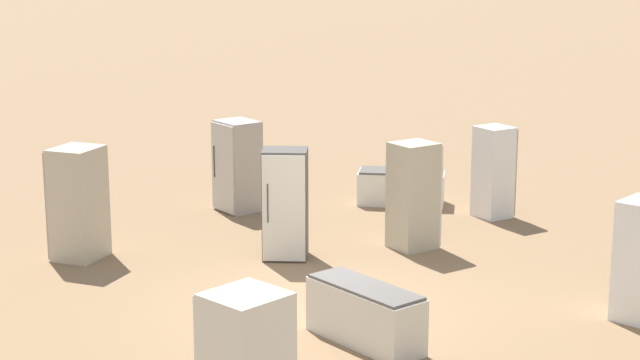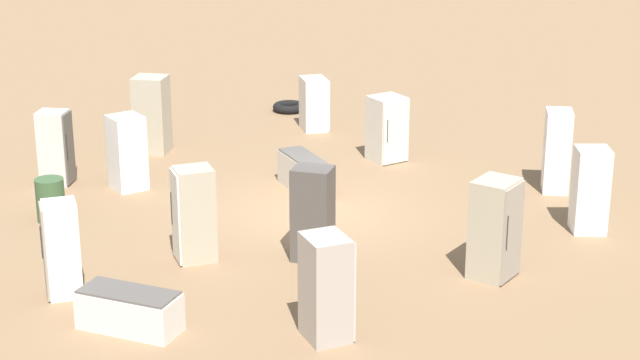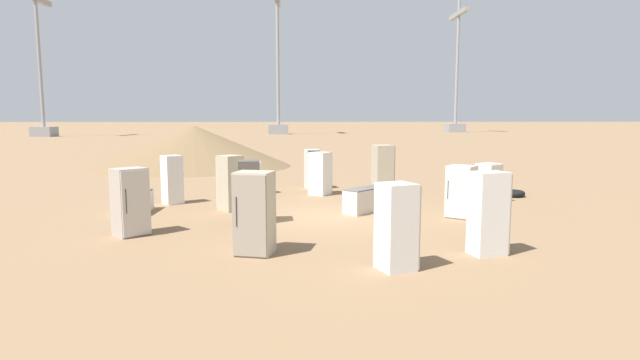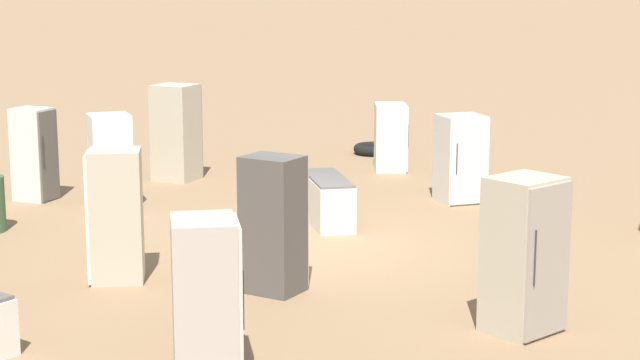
{
  "view_description": "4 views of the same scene",
  "coord_description": "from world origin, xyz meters",
  "px_view_note": "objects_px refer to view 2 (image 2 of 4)",
  "views": [
    {
      "loc": [
        1.64,
        -14.53,
        5.24
      ],
      "look_at": [
        -0.06,
        0.26,
        1.8
      ],
      "focal_mm": 60.0,
      "sensor_mm": 36.0,
      "label": 1
    },
    {
      "loc": [
        -7.6,
        19.82,
        7.99
      ],
      "look_at": [
        -0.18,
        0.07,
        0.81
      ],
      "focal_mm": 60.0,
      "sensor_mm": 36.0,
      "label": 2
    },
    {
      "loc": [
        -15.24,
        0.99,
        3.02
      ],
      "look_at": [
        -0.52,
        0.2,
        1.21
      ],
      "focal_mm": 28.0,
      "sensor_mm": 36.0,
      "label": 3
    },
    {
      "loc": [
        -9.11,
        13.19,
        4.24
      ],
      "look_at": [
        0.64,
        -1.03,
        0.8
      ],
      "focal_mm": 60.0,
      "sensor_mm": 36.0,
      "label": 4
    }
  ],
  "objects_px": {
    "discarded_fridge_9": "(557,151)",
    "discarded_fridge_11": "(314,104)",
    "discarded_fridge_3": "(152,114)",
    "scrap_tire": "(289,107)",
    "rusty_barrel": "(50,200)",
    "discarded_fridge_4": "(194,214)",
    "discarded_fridge_5": "(55,148)",
    "discarded_fridge_2": "(495,229)",
    "discarded_fridge_12": "(127,152)",
    "discarded_fridge_1": "(590,190)",
    "discarded_fridge_7": "(387,129)",
    "discarded_fridge_8": "(305,174)",
    "discarded_fridge_10": "(61,249)",
    "discarded_fridge_13": "(129,310)",
    "discarded_fridge_6": "(313,214)",
    "discarded_fridge_0": "(327,288)"
  },
  "relations": [
    {
      "from": "discarded_fridge_5",
      "to": "discarded_fridge_9",
      "type": "height_order",
      "value": "discarded_fridge_9"
    },
    {
      "from": "discarded_fridge_2",
      "to": "discarded_fridge_4",
      "type": "distance_m",
      "value": 5.6
    },
    {
      "from": "discarded_fridge_1",
      "to": "discarded_fridge_9",
      "type": "bearing_deg",
      "value": 93.93
    },
    {
      "from": "discarded_fridge_1",
      "to": "discarded_fridge_12",
      "type": "distance_m",
      "value": 10.13
    },
    {
      "from": "discarded_fridge_9",
      "to": "rusty_barrel",
      "type": "distance_m",
      "value": 11.07
    },
    {
      "from": "discarded_fridge_2",
      "to": "discarded_fridge_4",
      "type": "xyz_separation_m",
      "value": [
        5.46,
        1.21,
        -0.02
      ]
    },
    {
      "from": "discarded_fridge_6",
      "to": "discarded_fridge_7",
      "type": "distance_m",
      "value": 6.43
    },
    {
      "from": "discarded_fridge_2",
      "to": "scrap_tire",
      "type": "relative_size",
      "value": 2.0
    },
    {
      "from": "discarded_fridge_5",
      "to": "discarded_fridge_2",
      "type": "bearing_deg",
      "value": 68.16
    },
    {
      "from": "discarded_fridge_1",
      "to": "rusty_barrel",
      "type": "bearing_deg",
      "value": 177.52
    },
    {
      "from": "discarded_fridge_6",
      "to": "discarded_fridge_13",
      "type": "relative_size",
      "value": 1.07
    },
    {
      "from": "discarded_fridge_2",
      "to": "discarded_fridge_9",
      "type": "relative_size",
      "value": 1.0
    },
    {
      "from": "discarded_fridge_0",
      "to": "discarded_fridge_2",
      "type": "bearing_deg",
      "value": 105.54
    },
    {
      "from": "discarded_fridge_0",
      "to": "discarded_fridge_13",
      "type": "relative_size",
      "value": 1.03
    },
    {
      "from": "discarded_fridge_9",
      "to": "discarded_fridge_12",
      "type": "height_order",
      "value": "discarded_fridge_9"
    },
    {
      "from": "discarded_fridge_13",
      "to": "scrap_tire",
      "type": "distance_m",
      "value": 13.95
    },
    {
      "from": "discarded_fridge_9",
      "to": "rusty_barrel",
      "type": "height_order",
      "value": "discarded_fridge_9"
    },
    {
      "from": "discarded_fridge_7",
      "to": "discarded_fridge_10",
      "type": "xyz_separation_m",
      "value": [
        3.0,
        9.47,
        0.07
      ]
    },
    {
      "from": "discarded_fridge_12",
      "to": "discarded_fridge_2",
      "type": "bearing_deg",
      "value": -67.53
    },
    {
      "from": "discarded_fridge_4",
      "to": "discarded_fridge_11",
      "type": "distance_m",
      "value": 9.21
    },
    {
      "from": "discarded_fridge_5",
      "to": "discarded_fridge_4",
      "type": "bearing_deg",
      "value": 47.19
    },
    {
      "from": "discarded_fridge_1",
      "to": "discarded_fridge_3",
      "type": "distance_m",
      "value": 11.05
    },
    {
      "from": "discarded_fridge_3",
      "to": "discarded_fridge_1",
      "type": "bearing_deg",
      "value": -19.1
    },
    {
      "from": "discarded_fridge_1",
      "to": "discarded_fridge_2",
      "type": "bearing_deg",
      "value": -134.32
    },
    {
      "from": "discarded_fridge_0",
      "to": "discarded_fridge_1",
      "type": "bearing_deg",
      "value": 108.56
    },
    {
      "from": "discarded_fridge_6",
      "to": "discarded_fridge_12",
      "type": "xyz_separation_m",
      "value": [
        5.38,
        -2.34,
        -0.06
      ]
    },
    {
      "from": "discarded_fridge_1",
      "to": "discarded_fridge_10",
      "type": "xyz_separation_m",
      "value": [
        8.22,
        6.39,
        -0.01
      ]
    },
    {
      "from": "discarded_fridge_11",
      "to": "rusty_barrel",
      "type": "relative_size",
      "value": 1.56
    },
    {
      "from": "discarded_fridge_11",
      "to": "rusty_barrel",
      "type": "bearing_deg",
      "value": -53.14
    },
    {
      "from": "scrap_tire",
      "to": "discarded_fridge_2",
      "type": "bearing_deg",
      "value": 129.83
    },
    {
      "from": "discarded_fridge_2",
      "to": "discarded_fridge_5",
      "type": "height_order",
      "value": "discarded_fridge_2"
    },
    {
      "from": "discarded_fridge_13",
      "to": "discarded_fridge_9",
      "type": "bearing_deg",
      "value": 151.71
    },
    {
      "from": "discarded_fridge_11",
      "to": "discarded_fridge_4",
      "type": "bearing_deg",
      "value": -28.61
    },
    {
      "from": "discarded_fridge_2",
      "to": "discarded_fridge_13",
      "type": "height_order",
      "value": "discarded_fridge_2"
    },
    {
      "from": "discarded_fridge_0",
      "to": "discarded_fridge_10",
      "type": "relative_size",
      "value": 1.02
    },
    {
      "from": "discarded_fridge_9",
      "to": "discarded_fridge_11",
      "type": "height_order",
      "value": "discarded_fridge_9"
    },
    {
      "from": "rusty_barrel",
      "to": "discarded_fridge_4",
      "type": "bearing_deg",
      "value": 167.84
    },
    {
      "from": "discarded_fridge_7",
      "to": "scrap_tire",
      "type": "distance_m",
      "value": 5.31
    },
    {
      "from": "discarded_fridge_3",
      "to": "discarded_fridge_11",
      "type": "relative_size",
      "value": 1.36
    },
    {
      "from": "discarded_fridge_8",
      "to": "rusty_barrel",
      "type": "relative_size",
      "value": 1.82
    },
    {
      "from": "discarded_fridge_12",
      "to": "discarded_fridge_3",
      "type": "bearing_deg",
      "value": 52.4
    },
    {
      "from": "discarded_fridge_4",
      "to": "discarded_fridge_7",
      "type": "height_order",
      "value": "discarded_fridge_4"
    },
    {
      "from": "discarded_fridge_2",
      "to": "discarded_fridge_9",
      "type": "height_order",
      "value": "discarded_fridge_9"
    },
    {
      "from": "discarded_fridge_3",
      "to": "discarded_fridge_6",
      "type": "height_order",
      "value": "discarded_fridge_3"
    },
    {
      "from": "scrap_tire",
      "to": "discarded_fridge_11",
      "type": "bearing_deg",
      "value": 131.7
    },
    {
      "from": "rusty_barrel",
      "to": "discarded_fridge_0",
      "type": "bearing_deg",
      "value": 157.73
    },
    {
      "from": "discarded_fridge_4",
      "to": "discarded_fridge_10",
      "type": "distance_m",
      "value": 2.66
    },
    {
      "from": "discarded_fridge_0",
      "to": "discarded_fridge_1",
      "type": "distance_m",
      "value": 7.12
    },
    {
      "from": "discarded_fridge_12",
      "to": "rusty_barrel",
      "type": "relative_size",
      "value": 1.86
    },
    {
      "from": "discarded_fridge_4",
      "to": "scrap_tire",
      "type": "height_order",
      "value": "discarded_fridge_4"
    }
  ]
}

